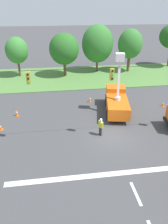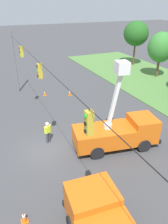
{
  "view_description": "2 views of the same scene",
  "coord_description": "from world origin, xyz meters",
  "px_view_note": "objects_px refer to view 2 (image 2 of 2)",
  "views": [
    {
      "loc": [
        -4.83,
        -16.68,
        11.41
      ],
      "look_at": [
        -2.07,
        3.11,
        1.12
      ],
      "focal_mm": 35.0,
      "sensor_mm": 36.0,
      "label": 1
    },
    {
      "loc": [
        13.48,
        -3.05,
        10.02
      ],
      "look_at": [
        -0.45,
        3.24,
        2.26
      ],
      "focal_mm": 35.0,
      "sensor_mm": 36.0,
      "label": 2
    }
  ],
  "objects_px": {
    "tree_west": "(161,47)",
    "road_worker": "(48,131)",
    "traffic_cone_lane_edge_b": "(130,120)",
    "traffic_cone_mid_left": "(45,93)",
    "utility_truck_bucket_lift": "(118,131)",
    "traffic_cone_far_left": "(70,92)",
    "traffic_cone_foreground_right": "(24,217)",
    "tree_far_west": "(136,34)"
  },
  "relations": [
    {
      "from": "utility_truck_bucket_lift",
      "to": "traffic_cone_lane_edge_b",
      "type": "distance_m",
      "value": 4.06
    },
    {
      "from": "road_worker",
      "to": "traffic_cone_lane_edge_b",
      "type": "height_order",
      "value": "road_worker"
    },
    {
      "from": "traffic_cone_mid_left",
      "to": "road_worker",
      "type": "bearing_deg",
      "value": -13.45
    },
    {
      "from": "tree_far_west",
      "to": "tree_west",
      "type": "height_order",
      "value": "tree_far_west"
    },
    {
      "from": "traffic_cone_foreground_right",
      "to": "traffic_cone_lane_edge_b",
      "type": "xyz_separation_m",
      "value": [
        -6.14,
        10.74,
        0.01
      ]
    },
    {
      "from": "road_worker",
      "to": "utility_truck_bucket_lift",
      "type": "bearing_deg",
      "value": 59.02
    },
    {
      "from": "tree_far_west",
      "to": "traffic_cone_far_left",
      "type": "distance_m",
      "value": 17.86
    },
    {
      "from": "utility_truck_bucket_lift",
      "to": "traffic_cone_lane_edge_b",
      "type": "height_order",
      "value": "utility_truck_bucket_lift"
    },
    {
      "from": "traffic_cone_lane_edge_b",
      "to": "traffic_cone_far_left",
      "type": "height_order",
      "value": "traffic_cone_far_left"
    },
    {
      "from": "traffic_cone_mid_left",
      "to": "traffic_cone_lane_edge_b",
      "type": "bearing_deg",
      "value": 28.84
    },
    {
      "from": "tree_far_west",
      "to": "traffic_cone_far_left",
      "type": "relative_size",
      "value": 8.95
    },
    {
      "from": "utility_truck_bucket_lift",
      "to": "tree_far_west",
      "type": "bearing_deg",
      "value": 141.59
    },
    {
      "from": "utility_truck_bucket_lift",
      "to": "traffic_cone_lane_edge_b",
      "type": "bearing_deg",
      "value": 130.28
    },
    {
      "from": "traffic_cone_foreground_right",
      "to": "traffic_cone_mid_left",
      "type": "bearing_deg",
      "value": 161.32
    },
    {
      "from": "tree_far_west",
      "to": "traffic_cone_lane_edge_b",
      "type": "bearing_deg",
      "value": -36.3
    },
    {
      "from": "traffic_cone_foreground_right",
      "to": "traffic_cone_far_left",
      "type": "bearing_deg",
      "value": 151.15
    },
    {
      "from": "tree_west",
      "to": "traffic_cone_mid_left",
      "type": "height_order",
      "value": "tree_west"
    },
    {
      "from": "tree_far_west",
      "to": "tree_west",
      "type": "bearing_deg",
      "value": -6.68
    },
    {
      "from": "tree_west",
      "to": "traffic_cone_far_left",
      "type": "distance_m",
      "value": 14.8
    },
    {
      "from": "tree_west",
      "to": "road_worker",
      "type": "relative_size",
      "value": 3.61
    },
    {
      "from": "road_worker",
      "to": "traffic_cone_mid_left",
      "type": "height_order",
      "value": "road_worker"
    },
    {
      "from": "tree_west",
      "to": "traffic_cone_lane_edge_b",
      "type": "relative_size",
      "value": 8.72
    },
    {
      "from": "tree_far_west",
      "to": "road_worker",
      "type": "bearing_deg",
      "value": -50.31
    },
    {
      "from": "traffic_cone_mid_left",
      "to": "traffic_cone_far_left",
      "type": "distance_m",
      "value": 2.98
    },
    {
      "from": "tree_west",
      "to": "traffic_cone_foreground_right",
      "type": "height_order",
      "value": "tree_west"
    },
    {
      "from": "tree_west",
      "to": "traffic_cone_mid_left",
      "type": "xyz_separation_m",
      "value": [
        0.13,
        -16.95,
        -4.0
      ]
    },
    {
      "from": "utility_truck_bucket_lift",
      "to": "traffic_cone_mid_left",
      "type": "bearing_deg",
      "value": -169.09
    },
    {
      "from": "tree_far_west",
      "to": "tree_west",
      "type": "relative_size",
      "value": 1.14
    },
    {
      "from": "road_worker",
      "to": "traffic_cone_far_left",
      "type": "xyz_separation_m",
      "value": [
        -8.33,
        5.0,
        -0.59
      ]
    },
    {
      "from": "traffic_cone_lane_edge_b",
      "to": "utility_truck_bucket_lift",
      "type": "bearing_deg",
      "value": -49.72
    },
    {
      "from": "utility_truck_bucket_lift",
      "to": "tree_west",
      "type": "bearing_deg",
      "value": 130.44
    },
    {
      "from": "road_worker",
      "to": "tree_west",
      "type": "bearing_deg",
      "value": 116.63
    },
    {
      "from": "tree_far_west",
      "to": "traffic_cone_foreground_right",
      "type": "relative_size",
      "value": 10.15
    },
    {
      "from": "tree_far_west",
      "to": "utility_truck_bucket_lift",
      "type": "relative_size",
      "value": 1.09
    },
    {
      "from": "tree_far_west",
      "to": "traffic_cone_foreground_right",
      "type": "distance_m",
      "value": 33.01
    },
    {
      "from": "traffic_cone_mid_left",
      "to": "traffic_cone_lane_edge_b",
      "type": "height_order",
      "value": "traffic_cone_lane_edge_b"
    },
    {
      "from": "tree_west",
      "to": "tree_far_west",
      "type": "bearing_deg",
      "value": 173.32
    },
    {
      "from": "utility_truck_bucket_lift",
      "to": "traffic_cone_far_left",
      "type": "distance_m",
      "value": 11.16
    },
    {
      "from": "road_worker",
      "to": "traffic_cone_lane_edge_b",
      "type": "relative_size",
      "value": 2.42
    },
    {
      "from": "traffic_cone_foreground_right",
      "to": "traffic_cone_lane_edge_b",
      "type": "bearing_deg",
      "value": 119.75
    },
    {
      "from": "tree_west",
      "to": "utility_truck_bucket_lift",
      "type": "bearing_deg",
      "value": -49.56
    },
    {
      "from": "tree_west",
      "to": "traffic_cone_far_left",
      "type": "height_order",
      "value": "tree_west"
    }
  ]
}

